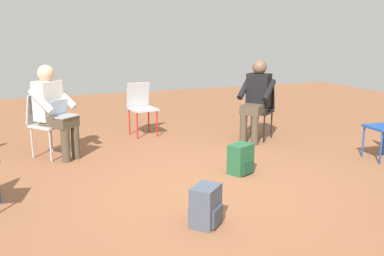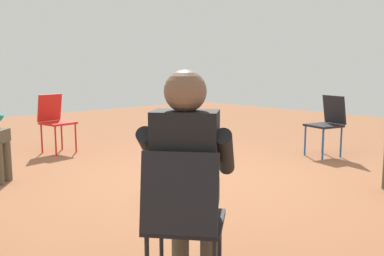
{
  "view_description": "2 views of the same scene",
  "coord_description": "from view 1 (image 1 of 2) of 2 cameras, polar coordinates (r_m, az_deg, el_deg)",
  "views": [
    {
      "loc": [
        1.8,
        3.98,
        1.68
      ],
      "look_at": [
        0.09,
        -0.27,
        0.63
      ],
      "focal_mm": 40.0,
      "sensor_mm": 36.0,
      "label": 1
    },
    {
      "loc": [
        -3.06,
        -3.32,
        1.26
      ],
      "look_at": [
        -0.21,
        -0.26,
        0.65
      ],
      "focal_mm": 40.0,
      "sensor_mm": 36.0,
      "label": 2
    }
  ],
  "objects": [
    {
      "name": "ground_plane",
      "position": [
        4.68,
        2.23,
        -8.1
      ],
      "size": [
        15.07,
        15.07,
        0.0
      ],
      "primitive_type": "plane",
      "color": "brown"
    },
    {
      "name": "chair_southwest",
      "position": [
        6.8,
        9.03,
        2.75
      ],
      "size": [
        0.58,
        0.58,
        0.85
      ],
      "rotation": [
        0.0,
        0.0,
        -0.89
      ],
      "color": "black",
      "rests_on": "ground"
    },
    {
      "name": "person_with_laptop",
      "position": [
        5.91,
        -17.98,
        2.69
      ],
      "size": [
        0.63,
        0.64,
        1.24
      ],
      "rotation": [
        0.0,
        0.0,
        0.69
      ],
      "color": "#4C4233",
      "rests_on": "ground"
    },
    {
      "name": "person_in_black",
      "position": [
        6.61,
        8.58,
        4.22
      ],
      "size": [
        0.63,
        0.63,
        1.24
      ],
      "rotation": [
        0.0,
        0.0,
        -0.89
      ],
      "color": "#4C4233",
      "rests_on": "ground"
    },
    {
      "name": "chair_southeast",
      "position": [
        6.07,
        -18.95,
        0.98
      ],
      "size": [
        0.58,
        0.58,
        0.85
      ],
      "rotation": [
        0.0,
        0.0,
        0.69
      ],
      "color": "#B7B7BC",
      "rests_on": "ground"
    },
    {
      "name": "chair_south",
      "position": [
        6.98,
        -6.82,
        3.09
      ],
      "size": [
        0.45,
        0.48,
        0.85
      ],
      "rotation": [
        0.0,
        0.0,
        0.12
      ],
      "color": "#B7B7BC",
      "rests_on": "ground"
    },
    {
      "name": "backpack_by_empty_chair",
      "position": [
        3.81,
        1.84,
        -10.62
      ],
      "size": [
        0.34,
        0.34,
        0.36
      ],
      "rotation": [
        0.0,
        0.0,
        3.89
      ],
      "color": "#475160",
      "rests_on": "ground"
    },
    {
      "name": "backpack_near_laptop_user",
      "position": [
        5.14,
        6.49,
        -4.35
      ],
      "size": [
        0.34,
        0.31,
        0.36
      ],
      "rotation": [
        0.0,
        0.0,
        3.58
      ],
      "color": "#235B38",
      "rests_on": "ground"
    }
  ]
}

